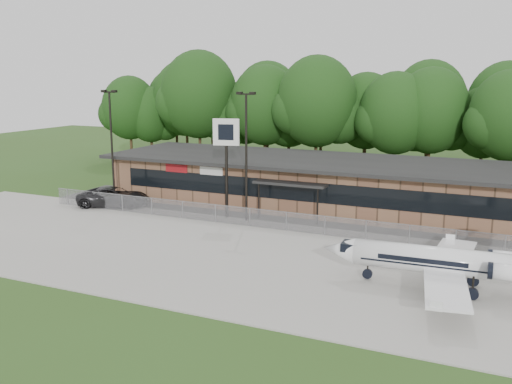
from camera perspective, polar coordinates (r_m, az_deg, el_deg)
The scene contains 11 objects.
ground at distance 29.56m, azimuth -5.98°, elevation -11.32°, with size 160.00×160.00×0.00m, color #304E1C.
apron at distance 36.21m, azimuth 0.45°, elevation -6.81°, with size 64.00×18.00×0.08m, color #9E9B93.
parking_lot at distance 46.54m, azimuth 6.21°, elevation -2.69°, with size 50.00×9.00×0.06m, color #383835.
terminal at distance 50.22m, azimuth 7.85°, elevation 0.83°, with size 41.00×11.65×4.30m.
fence at distance 42.23m, azimuth 4.32°, elevation -3.10°, with size 46.00×0.04×1.52m.
treeline at distance 66.99m, azimuth 12.47°, elevation 7.95°, with size 72.00×12.00×15.00m, color #193B13, non-canonical shape.
light_pole_left at distance 51.40m, azimuth -14.25°, elevation 5.12°, with size 1.55×0.30×10.23m.
light_pole_mid at distance 44.50m, azimuth -0.98°, elevation 4.51°, with size 1.55×0.30×10.23m.
business_jet at distance 32.50m, azimuth 18.88°, elevation -6.72°, with size 13.34×11.88×4.50m.
suv at distance 52.08m, azimuth -14.02°, elevation -0.48°, with size 2.89×6.27×1.74m, color #28282A.
pole_sign at distance 45.58m, azimuth -2.99°, elevation 4.95°, with size 2.12×0.74×8.10m.
Camera 1 is at (13.92, -23.40, 11.50)m, focal length 40.00 mm.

